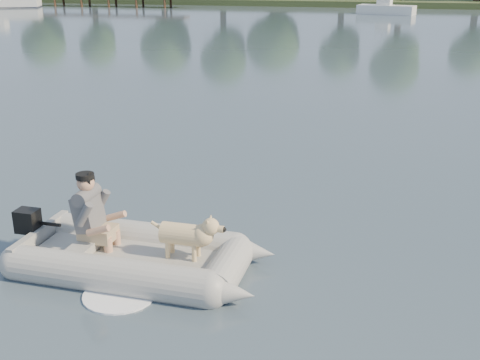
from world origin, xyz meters
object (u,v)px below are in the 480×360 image
(dock, at_px, (103,1))
(man, at_px, (89,209))
(dog, at_px, (183,238))
(dinghy, at_px, (136,229))
(motorboat, at_px, (387,3))

(dock, distance_m, man, 57.59)
(dock, bearing_deg, dog, -63.51)
(dock, distance_m, dog, 58.25)
(dinghy, distance_m, motorboat, 48.60)
(dock, xyz_separation_m, man, (24.57, -52.09, 0.30))
(dinghy, bearing_deg, motorboat, 88.26)
(man, relative_size, motorboat, 0.23)
(dock, relative_size, dog, 18.37)
(dock, bearing_deg, dinghy, -64.13)
(dog, bearing_deg, dinghy, -175.43)
(man, xyz_separation_m, motorboat, (3.85, 48.42, 0.15))
(man, xyz_separation_m, dog, (1.41, -0.05, -0.27))
(dinghy, bearing_deg, dock, 117.80)
(dock, xyz_separation_m, motorboat, (28.42, -3.68, 0.45))
(man, relative_size, dog, 1.16)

